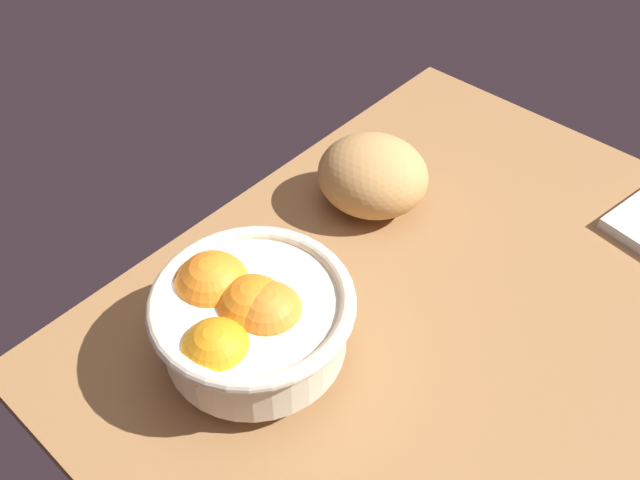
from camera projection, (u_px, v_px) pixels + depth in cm
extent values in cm
cube|color=olive|center=(473.00, 333.00, 71.13)|extent=(74.50, 65.18, 3.00)
cylinder|color=beige|center=(257.00, 348.00, 66.61)|extent=(10.49, 10.49, 2.26)
cylinder|color=beige|center=(254.00, 322.00, 63.65)|extent=(17.40, 17.40, 6.04)
torus|color=beige|center=(252.00, 302.00, 61.49)|extent=(19.00, 19.00, 1.60)
sphere|color=orange|center=(268.00, 319.00, 62.04)|extent=(7.00, 7.00, 7.00)
sphere|color=orange|center=(217.00, 355.00, 59.35)|extent=(6.66, 6.66, 6.66)
sphere|color=orange|center=(213.00, 289.00, 64.36)|extent=(7.48, 7.48, 7.48)
sphere|color=orange|center=(253.00, 312.00, 62.54)|extent=(7.10, 7.10, 7.10)
ellipsoid|color=tan|center=(373.00, 175.00, 79.68)|extent=(15.96, 16.64, 9.02)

